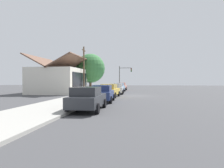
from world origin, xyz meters
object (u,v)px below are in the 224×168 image
(car_navy, at_px, (103,93))
(shade_tree, at_px, (90,68))
(car_silver, at_px, (117,89))
(traffic_light_main, at_px, (124,74))
(car_coral, at_px, (122,86))
(utility_pole_wooden, at_px, (84,69))
(car_mustard, at_px, (110,90))
(car_charcoal, at_px, (88,98))
(car_skyblue, at_px, (119,87))
(fire_hydrant_red, at_px, (86,97))

(car_navy, height_order, shade_tree, shade_tree)
(shade_tree, bearing_deg, car_silver, -141.01)
(car_silver, xyz_separation_m, traffic_light_main, (14.74, -0.09, 2.68))
(car_coral, relative_size, utility_pole_wooden, 0.59)
(car_mustard, height_order, shade_tree, shade_tree)
(car_charcoal, relative_size, shade_tree, 0.68)
(car_silver, bearing_deg, car_coral, -0.68)
(car_coral, height_order, traffic_light_main, traffic_light_main)
(car_skyblue, bearing_deg, car_mustard, -178.90)
(car_silver, distance_m, shade_tree, 9.73)
(car_navy, distance_m, fire_hydrant_red, 1.58)
(car_charcoal, distance_m, utility_pole_wooden, 19.95)
(traffic_light_main, bearing_deg, car_charcoal, 179.60)
(traffic_light_main, height_order, fire_hydrant_red, traffic_light_main)
(car_mustard, distance_m, car_coral, 17.03)
(car_mustard, xyz_separation_m, car_coral, (17.03, -0.02, -0.00))
(car_silver, height_order, fire_hydrant_red, car_silver)
(car_navy, height_order, car_mustard, same)
(car_navy, bearing_deg, car_skyblue, -1.95)
(car_charcoal, xyz_separation_m, fire_hydrant_red, (5.11, 1.44, -0.32))
(car_charcoal, xyz_separation_m, car_mustard, (11.06, 0.09, -0.00))
(car_navy, height_order, car_coral, same)
(utility_pole_wooden, bearing_deg, car_mustard, -145.81)
(car_charcoal, height_order, car_navy, same)
(traffic_light_main, bearing_deg, car_coral, 175.56)
(car_navy, distance_m, car_coral, 22.58)
(car_charcoal, xyz_separation_m, utility_pole_wooden, (18.94, 5.44, 3.11))
(car_silver, distance_m, car_skyblue, 5.78)
(car_charcoal, xyz_separation_m, shade_tree, (24.07, 5.58, 3.47))
(car_navy, bearing_deg, car_charcoal, 177.12)
(car_silver, distance_m, car_coral, 11.09)
(traffic_light_main, height_order, utility_pole_wooden, utility_pole_wooden)
(car_navy, bearing_deg, car_silver, -2.70)
(car_navy, relative_size, utility_pole_wooden, 0.62)
(utility_pole_wooden, bearing_deg, traffic_light_main, -23.84)
(car_silver, bearing_deg, shade_tree, 37.28)
(car_charcoal, xyz_separation_m, traffic_light_main, (31.75, -0.22, 2.67))
(car_charcoal, distance_m, shade_tree, 24.95)
(car_navy, bearing_deg, car_coral, -2.00)
(car_charcoal, bearing_deg, car_mustard, -0.73)
(car_navy, relative_size, car_skyblue, 1.03)
(car_navy, height_order, traffic_light_main, traffic_light_main)
(car_skyblue, bearing_deg, car_charcoal, -178.60)
(utility_pole_wooden, height_order, fire_hydrant_red, utility_pole_wooden)
(car_mustard, relative_size, car_skyblue, 1.07)
(shade_tree, bearing_deg, car_skyblue, -103.13)
(car_mustard, distance_m, traffic_light_main, 20.86)
(car_coral, distance_m, shade_tree, 7.66)
(fire_hydrant_red, bearing_deg, utility_pole_wooden, 16.13)
(car_navy, height_order, car_skyblue, same)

